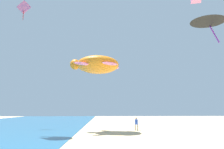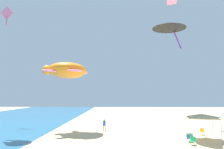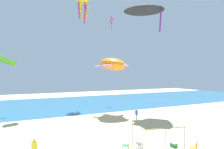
{
  "view_description": "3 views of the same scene",
  "coord_description": "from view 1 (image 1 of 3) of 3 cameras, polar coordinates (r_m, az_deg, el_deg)",
  "views": [
    {
      "loc": [
        -20.85,
        15.16,
        2.66
      ],
      "look_at": [
        -0.33,
        14.27,
        6.23
      ],
      "focal_mm": 32.2,
      "sensor_mm": 36.0,
      "label": 1
    },
    {
      "loc": [
        -21.47,
        9.21,
        4.87
      ],
      "look_at": [
        -0.33,
        9.7,
        7.19
      ],
      "focal_mm": 30.79,
      "sensor_mm": 36.0,
      "label": 2
    },
    {
      "loc": [
        -10.92,
        -13.48,
        6.61
      ],
      "look_at": [
        -0.33,
        7.42,
        6.59
      ],
      "focal_mm": 32.56,
      "sensor_mm": 36.0,
      "label": 3
    }
  ],
  "objects": [
    {
      "name": "kite_delta_black",
      "position": [
        27.11,
        25.5,
        14.06
      ],
      "size": [
        5.62,
        5.61,
        3.17
      ],
      "rotation": [
        0.0,
        0.0,
        2.28
      ],
      "color": "black"
    },
    {
      "name": "person_by_tent",
      "position": [
        26.64,
        6.93,
        -13.44
      ],
      "size": [
        0.39,
        0.43,
        1.65
      ],
      "rotation": [
        0.0,
        0.0,
        4.42
      ],
      "color": "#C6B28C",
      "rests_on": "ground"
    },
    {
      "name": "kite_turtle_orange",
      "position": [
        25.64,
        -4.38,
        2.71
      ],
      "size": [
        5.89,
        6.62,
        2.6
      ],
      "rotation": [
        0.0,
        0.0,
        1.39
      ],
      "color": "orange"
    },
    {
      "name": "kite_diamond_pink",
      "position": [
        37.39,
        -23.75,
        16.96
      ],
      "size": [
        0.12,
        2.41,
        3.44
      ],
      "rotation": [
        0.0,
        0.0,
        1.54
      ],
      "color": "pink"
    }
  ]
}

